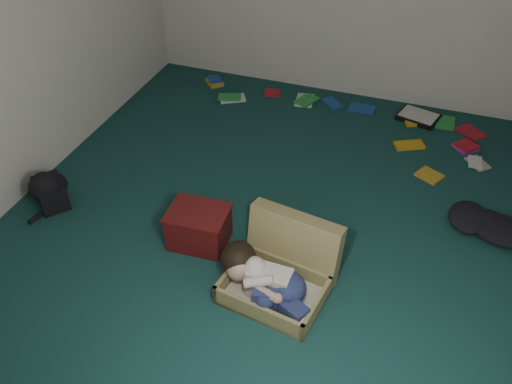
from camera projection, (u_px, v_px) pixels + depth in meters
The scene contains 10 objects.
floor at pixel (262, 214), 4.45m from camera, with size 4.50×4.50×0.00m, color #16413D.
wall_front at pixel (64, 330), 1.99m from camera, with size 4.50×4.50×0.00m, color white.
wall_left at pixel (18, 29), 4.16m from camera, with size 4.50×4.50×0.00m, color white.
suitcase at pixel (282, 270), 3.77m from camera, with size 0.78×0.76×0.50m.
person at pixel (265, 280), 3.65m from camera, with size 0.72×0.44×0.31m.
maroon_bin at pixel (199, 227), 4.11m from camera, with size 0.47×0.38×0.31m.
backpack at pixel (51, 192), 4.49m from camera, with size 0.40×0.32×0.24m, color black, non-canonical shape.
clothing_pile at pixel (483, 229), 4.21m from camera, with size 0.47×0.38×0.15m, color black, non-canonical shape.
paper_tray at pixel (418, 117), 5.59m from camera, with size 0.46×0.39×0.06m.
book_scatter at pixel (366, 121), 5.57m from camera, with size 3.11×1.23×0.02m.
Camera 1 is at (1.08, -3.16, 2.95)m, focal length 38.00 mm.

